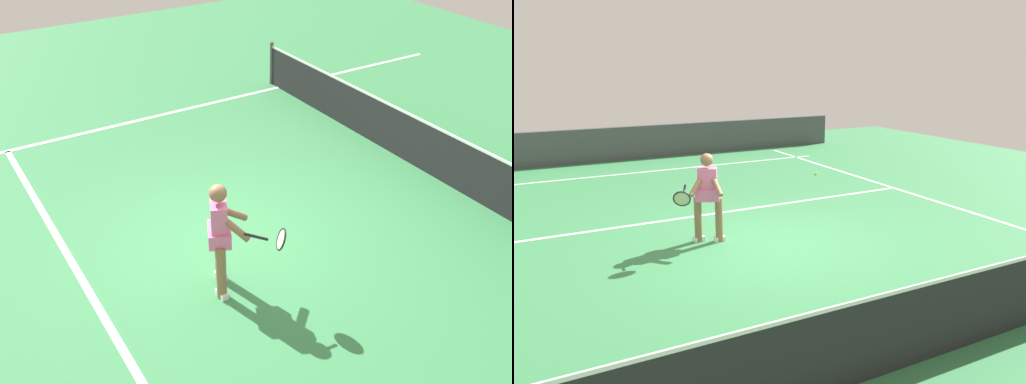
% 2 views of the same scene
% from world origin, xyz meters
% --- Properties ---
extents(ground_plane, '(24.30, 24.30, 0.00)m').
position_xyz_m(ground_plane, '(0.00, 0.00, 0.00)').
color(ground_plane, '#38844C').
extents(service_line_marking, '(9.12, 0.10, 0.01)m').
position_xyz_m(service_line_marking, '(0.00, -2.10, 0.00)').
color(service_line_marking, white).
rests_on(service_line_marking, ground).
extents(sideline_left_marking, '(0.10, 16.69, 0.01)m').
position_xyz_m(sideline_left_marking, '(-4.56, 0.00, 0.00)').
color(sideline_left_marking, white).
rests_on(sideline_left_marking, ground).
extents(court_net, '(9.80, 0.08, 0.98)m').
position_xyz_m(court_net, '(0.00, 3.90, 0.46)').
color(court_net, '#4C4C51').
rests_on(court_net, ground).
extents(tennis_player, '(1.04, 0.83, 1.55)m').
position_xyz_m(tennis_player, '(0.90, -0.58, 0.85)').
color(tennis_player, '#8C6647').
rests_on(tennis_player, ground).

